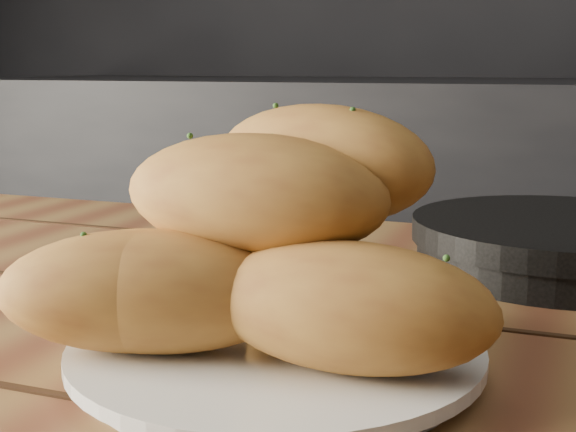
{
  "coord_description": "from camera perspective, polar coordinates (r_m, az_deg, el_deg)",
  "views": [
    {
      "loc": [
        -0.17,
        0.2,
        0.93
      ],
      "look_at": [
        -0.34,
        0.63,
        0.84
      ],
      "focal_mm": 50.0,
      "sensor_mm": 36.0,
      "label": 1
    }
  ],
  "objects": [
    {
      "name": "plate",
      "position": [
        0.48,
        -0.87,
        -9.9
      ],
      "size": [
        0.24,
        0.24,
        0.02
      ],
      "color": "white",
      "rests_on": "table"
    },
    {
      "name": "bread_rolls",
      "position": [
        0.46,
        -2.53,
        -2.54
      ],
      "size": [
        0.29,
        0.25,
        0.14
      ],
      "color": "#B37C31",
      "rests_on": "plate"
    },
    {
      "name": "skillet",
      "position": [
        0.75,
        19.17,
        -1.86
      ],
      "size": [
        0.4,
        0.26,
        0.05
      ],
      "color": "black",
      "rests_on": "table"
    }
  ]
}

